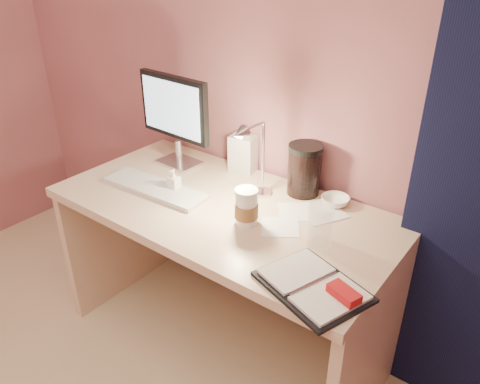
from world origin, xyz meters
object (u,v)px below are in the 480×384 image
Objects in this scene: clear_cup at (320,225)px; desk_lamp at (252,154)px; lotion_bottle at (174,181)px; product_box at (243,153)px; dark_jar at (304,172)px; desk at (235,243)px; coffee_cup at (246,208)px; monitor at (176,113)px; bowl at (335,201)px; planner at (315,286)px; keyboard at (155,188)px.

desk_lamp is (-0.36, 0.09, 0.13)m from clear_cup.
lotion_bottle is 0.36m from product_box.
dark_jar is at bearing 129.05° from clear_cup.
dark_jar is 0.26m from desk_lamp.
desk is 7.27× the size of dark_jar.
clear_cup is 0.90× the size of product_box.
desk_lamp is at bearing 10.20° from desk.
dark_jar is (0.04, 0.34, 0.03)m from coffee_cup.
product_box is at bearing 72.19° from lotion_bottle.
monitor is 2.79× the size of clear_cup.
coffee_cup reaches higher than lotion_bottle.
coffee_cup is at bearing -121.44° from bowl.
desk is 0.53m from clear_cup.
planner is 3.34× the size of bowl.
bowl is at bearing -3.74° from dark_jar.
lotion_bottle is (-0.39, 0.02, -0.02)m from coffee_cup.
keyboard is at bearing -144.81° from dark_jar.
clear_cup is at bearing 2.22° from lotion_bottle.
desk_lamp reaches higher than coffee_cup.
monitor is 3.75× the size of bowl.
keyboard is at bearing -147.69° from lotion_bottle.
bowl is 0.49m from product_box.
keyboard is 3.20× the size of clear_cup.
monitor is 1.26× the size of desk_lamp.
desk_lamp is (0.49, -0.09, -0.04)m from monitor.
product_box is at bearing 61.86° from keyboard.
desk is 0.35m from coffee_cup.
clear_cup is 1.34× the size of bowl.
monitor is at bearing 167.72° from clear_cup.
monitor is at bearing 157.82° from coffee_cup.
dark_jar reaches higher than keyboard.
bowl is 0.17m from dark_jar.
bowl reaches higher than desk.
keyboard is at bearing -125.93° from product_box.
desk is at bearing 24.01° from lotion_bottle.
dark_jar reaches higher than bowl.
lotion_bottle is 0.29× the size of desk_lamp.
desk is at bearing -71.32° from product_box.
monitor is (-0.41, 0.10, 0.48)m from desk.
coffee_cup is (0.57, -0.23, -0.19)m from monitor.
product_box is (-0.33, 0.02, -0.01)m from dark_jar.
dark_jar is at bearing 32.17° from keyboard.
coffee_cup is at bearing -55.87° from desk_lamp.
planner is 0.43m from coffee_cup.
clear_cup is 0.39m from desk_lamp.
lotion_bottle is at bearing 29.28° from keyboard.
clear_cup is at bearing -9.51° from monitor.
planner reaches higher than desk.
product_box reaches higher than clear_cup.
monitor reaches higher than dark_jar.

